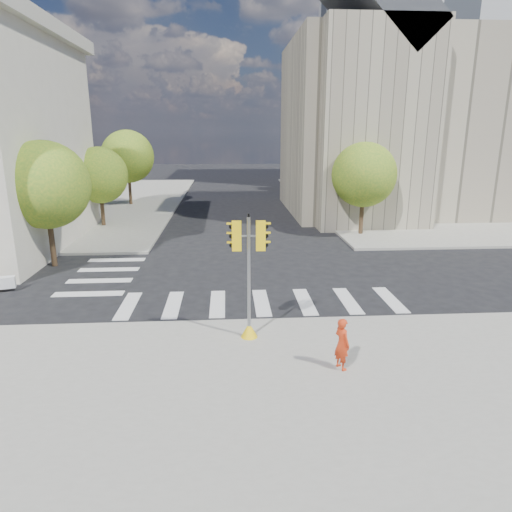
{
  "coord_description": "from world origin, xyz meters",
  "views": [
    {
      "loc": [
        -1.45,
        -19.5,
        6.81
      ],
      "look_at": [
        -0.35,
        -2.38,
        2.1
      ],
      "focal_mm": 32.0,
      "sensor_mm": 36.0,
      "label": 1
    }
  ],
  "objects": [
    {
      "name": "sidewalk_far_right",
      "position": [
        20.0,
        26.0,
        0.07
      ],
      "size": [
        28.0,
        40.0,
        0.15
      ],
      "primitive_type": "cube",
      "color": "gray",
      "rests_on": "ground"
    },
    {
      "name": "tree_re_near",
      "position": [
        7.5,
        10.0,
        4.05
      ],
      "size": [
        4.2,
        4.2,
        6.16
      ],
      "color": "#382616",
      "rests_on": "ground"
    },
    {
      "name": "tree_lw_near",
      "position": [
        -10.5,
        4.0,
        4.2
      ],
      "size": [
        4.4,
        4.4,
        6.41
      ],
      "color": "#382616",
      "rests_on": "ground"
    },
    {
      "name": "tree_re_mid",
      "position": [
        7.5,
        22.0,
        4.35
      ],
      "size": [
        4.6,
        4.6,
        6.66
      ],
      "color": "#382616",
      "rests_on": "ground"
    },
    {
      "name": "tree_re_far",
      "position": [
        7.5,
        34.0,
        3.87
      ],
      "size": [
        4.0,
        4.0,
        5.88
      ],
      "color": "#382616",
      "rests_on": "ground"
    },
    {
      "name": "ground",
      "position": [
        0.0,
        0.0,
        0.0
      ],
      "size": [
        160.0,
        160.0,
        0.0
      ],
      "primitive_type": "plane",
      "color": "black",
      "rests_on": "ground"
    },
    {
      "name": "lamp_far",
      "position": [
        8.0,
        28.0,
        4.58
      ],
      "size": [
        0.35,
        0.18,
        8.11
      ],
      "color": "black",
      "rests_on": "sidewalk_far_right"
    },
    {
      "name": "civic_building",
      "position": [
        15.59,
        19.12,
        7.26
      ],
      "size": [
        26.0,
        16.0,
        19.39
      ],
      "color": "#A0977F",
      "rests_on": "ground"
    },
    {
      "name": "traffic_signal",
      "position": [
        -0.78,
        -5.49,
        1.9
      ],
      "size": [
        1.07,
        0.56,
        4.18
      ],
      "rotation": [
        0.0,
        0.0,
        -0.03
      ],
      "color": "yellow",
      "rests_on": "sidewalk_near"
    },
    {
      "name": "office_tower",
      "position": [
        22.0,
        42.0,
        15.0
      ],
      "size": [
        20.0,
        18.0,
        30.0
      ],
      "primitive_type": "cube",
      "color": "#9EA0A3",
      "rests_on": "ground"
    },
    {
      "name": "lamp_near",
      "position": [
        8.0,
        14.0,
        4.58
      ],
      "size": [
        0.35,
        0.18,
        8.11
      ],
      "color": "black",
      "rests_on": "sidewalk_far_right"
    },
    {
      "name": "sidewalk_far_left",
      "position": [
        -20.0,
        26.0,
        0.07
      ],
      "size": [
        28.0,
        40.0,
        0.15
      ],
      "primitive_type": "cube",
      "color": "gray",
      "rests_on": "ground"
    },
    {
      "name": "photographer",
      "position": [
        1.77,
        -7.76,
        0.93
      ],
      "size": [
        0.58,
        0.67,
        1.55
      ],
      "primitive_type": "imported",
      "rotation": [
        0.0,
        0.0,
        2.01
      ],
      "color": "red",
      "rests_on": "sidewalk_near"
    },
    {
      "name": "tree_lw_far",
      "position": [
        -10.5,
        24.0,
        4.54
      ],
      "size": [
        4.8,
        4.8,
        6.95
      ],
      "color": "#382616",
      "rests_on": "ground"
    },
    {
      "name": "sidewalk_near",
      "position": [
        0.0,
        -11.0,
        0.07
      ],
      "size": [
        30.0,
        14.0,
        0.15
      ],
      "primitive_type": "cube",
      "color": "gray",
      "rests_on": "ground"
    },
    {
      "name": "tree_lw_mid",
      "position": [
        -10.5,
        14.0,
        3.76
      ],
      "size": [
        4.0,
        4.0,
        5.77
      ],
      "color": "#382616",
      "rests_on": "ground"
    }
  ]
}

